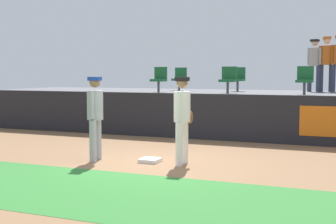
{
  "coord_description": "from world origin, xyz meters",
  "views": [
    {
      "loc": [
        3.85,
        -8.79,
        1.89
      ],
      "look_at": [
        -0.25,
        1.14,
        1.0
      ],
      "focal_mm": 49.76,
      "sensor_mm": 36.0,
      "label": 1
    }
  ],
  "objects": [
    {
      "name": "seat_front_left",
      "position": [
        -2.3,
        5.34,
        1.74
      ],
      "size": [
        0.44,
        0.44,
        0.84
      ],
      "color": "#4C4C51",
      "rests_on": "bleacher_platform"
    },
    {
      "name": "seat_front_center",
      "position": [
        0.05,
        5.34,
        1.74
      ],
      "size": [
        0.48,
        0.44,
        0.84
      ],
      "color": "#4C4C51",
      "rests_on": "bleacher_platform"
    },
    {
      "name": "grass_foreground_strip",
      "position": [
        0.0,
        -2.42,
        0.0
      ],
      "size": [
        18.0,
        2.8,
        0.01
      ],
      "primitive_type": "cube",
      "color": "#2D722D",
      "rests_on": "ground_plane"
    },
    {
      "name": "first_base",
      "position": [
        -0.25,
        0.14,
        0.04
      ],
      "size": [
        0.4,
        0.4,
        0.08
      ],
      "primitive_type": "cube",
      "color": "white",
      "rests_on": "ground_plane"
    },
    {
      "name": "ground_plane",
      "position": [
        0.0,
        0.0,
        0.0
      ],
      "size": [
        60.0,
        60.0,
        0.0
      ],
      "primitive_type": "plane",
      "color": "#846042"
    },
    {
      "name": "seat_back_center",
      "position": [
        -0.09,
        7.14,
        1.74
      ],
      "size": [
        0.45,
        0.44,
        0.84
      ],
      "color": "#4C4C51",
      "rests_on": "bleacher_platform"
    },
    {
      "name": "seat_back_left",
      "position": [
        -2.26,
        7.14,
        1.74
      ],
      "size": [
        0.45,
        0.44,
        0.84
      ],
      "color": "#4C4C51",
      "rests_on": "bleacher_platform"
    },
    {
      "name": "spectator_casual",
      "position": [
        2.77,
        7.92,
        2.35
      ],
      "size": [
        0.51,
        0.41,
        1.86
      ],
      "rotation": [
        0.0,
        0.0,
        3.32
      ],
      "color": "#33384C",
      "rests_on": "bleacher_platform"
    },
    {
      "name": "bleacher_platform",
      "position": [
        0.0,
        6.47,
        0.63
      ],
      "size": [
        18.0,
        4.8,
        1.27
      ],
      "primitive_type": "cube",
      "color": "#59595E",
      "rests_on": "ground_plane"
    },
    {
      "name": "player_runner_visitor",
      "position": [
        -1.42,
        -0.14,
        1.06
      ],
      "size": [
        0.41,
        0.5,
        1.82
      ],
      "rotation": [
        0.0,
        0.0,
        -1.36
      ],
      "color": "#9EA3AD",
      "rests_on": "ground_plane"
    },
    {
      "name": "spectator_hooded",
      "position": [
        2.38,
        7.89,
        2.3
      ],
      "size": [
        0.47,
        0.43,
        1.78
      ],
      "rotation": [
        0.0,
        0.0,
        2.79
      ],
      "color": "#33384C",
      "rests_on": "bleacher_platform"
    },
    {
      "name": "player_fielder_home",
      "position": [
        0.47,
        0.18,
        1.05
      ],
      "size": [
        0.35,
        0.57,
        1.82
      ],
      "rotation": [
        0.0,
        0.0,
        -1.56
      ],
      "color": "white",
      "rests_on": "ground_plane"
    },
    {
      "name": "field_wall",
      "position": [
        0.02,
        3.9,
        0.66
      ],
      "size": [
        18.0,
        0.26,
        1.32
      ],
      "color": "black",
      "rests_on": "ground_plane"
    },
    {
      "name": "seat_front_right",
      "position": [
        2.35,
        5.34,
        1.74
      ],
      "size": [
        0.47,
        0.44,
        0.84
      ],
      "color": "#4C4C51",
      "rests_on": "bleacher_platform"
    }
  ]
}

